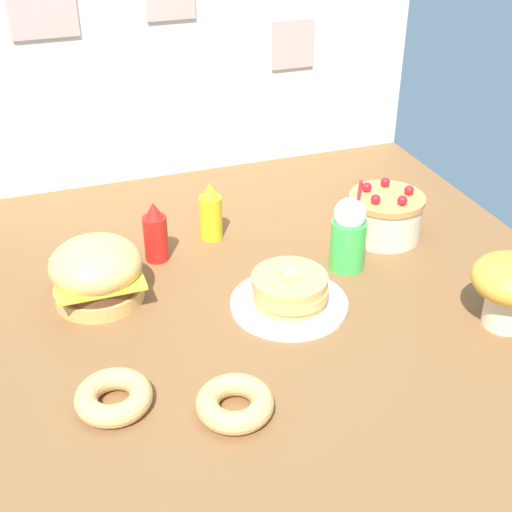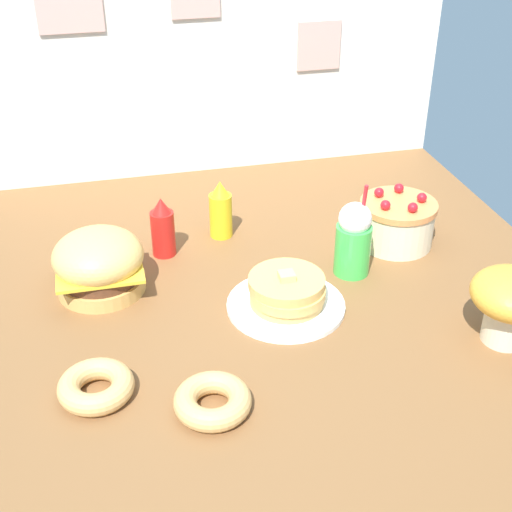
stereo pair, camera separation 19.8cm
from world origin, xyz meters
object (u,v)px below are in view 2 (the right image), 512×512
Objects in this scene: pancake_stack at (287,295)px; donut_chocolate at (213,400)px; mustard_bottle at (221,211)px; layer_cake at (397,222)px; donut_pink_glaze at (96,386)px; cream_soda_cup at (353,239)px; mushroom_stool at (512,300)px; burger at (99,263)px; ketchup_bottle at (163,229)px.

pancake_stack is 1.83× the size of donut_chocolate.
donut_chocolate is at bearing -102.54° from mustard_bottle.
donut_pink_glaze is at bearing -152.78° from layer_cake.
cream_soda_cup reaches higher than pancake_stack.
donut_pink_glaze is (-0.61, -0.27, -0.01)m from pancake_stack.
layer_cake is at bearing 98.26° from mushroom_stool.
donut_pink_glaze is at bearing -94.50° from burger.
ketchup_bottle reaches higher than burger.
mustard_bottle is at bearing 29.82° from burger.
donut_chocolate is (0.30, -0.13, 0.00)m from donut_pink_glaze.
burger is at bearing 154.34° from mushroom_stool.
mustard_bottle is 1.08× the size of donut_pink_glaze.
layer_cake is at bearing -8.37° from ketchup_bottle.
mushroom_stool is at bearing -49.36° from mustard_bottle.
pancake_stack is 0.67m from donut_pink_glaze.
burger is 1.33× the size of ketchup_bottle.
cream_soda_cup is at bearing -146.50° from layer_cake.
burger is at bearing 85.50° from donut_pink_glaze.
mushroom_stool is at bearing -55.70° from cream_soda_cup.
layer_cake is (1.07, 0.05, -0.02)m from burger.
ketchup_bottle reaches higher than pancake_stack.
ketchup_bottle is 0.75m from donut_pink_glaze.
donut_pink_glaze is at bearing -111.36° from ketchup_bottle.
layer_cake reaches higher than pancake_stack.
cream_soda_cup is 0.81m from donut_chocolate.
layer_cake is at bearing 2.93° from burger.
mustard_bottle reaches higher than layer_cake.
cream_soda_cup is at bearing 25.49° from donut_pink_glaze.
donut_pink_glaze is (-0.27, -0.70, -0.07)m from ketchup_bottle.
burger reaches higher than pancake_stack.
mushroom_stool reaches higher than layer_cake.
donut_chocolate is 0.92m from mushroom_stool.
ketchup_bottle is at bearing 155.97° from cream_soda_cup.
layer_cake is at bearing 30.94° from pancake_stack.
pancake_stack is 0.55m from ketchup_bottle.
ketchup_bottle is 0.67× the size of cream_soda_cup.
pancake_stack is 0.52m from mustard_bottle.
donut_chocolate is at bearing -174.37° from mushroom_stool.
ketchup_bottle and mustard_bottle have the same top height.
mustard_bottle is 0.93m from donut_chocolate.
pancake_stack is 1.70× the size of ketchup_bottle.
cream_soda_cup is 1.61× the size of donut_pink_glaze.
burger is at bearing 173.58° from cream_soda_cup.
pancake_stack is at bearing 152.19° from mushroom_stool.
mustard_bottle reaches higher than donut_pink_glaze.
donut_pink_glaze is (-0.50, -0.78, -0.07)m from mustard_bottle.
cream_soda_cup is (0.61, -0.27, 0.03)m from ketchup_bottle.
burger is at bearing -150.18° from mustard_bottle.
mustard_bottle is 0.53m from cream_soda_cup.
cream_soda_cup is (0.28, 0.15, 0.08)m from pancake_stack.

